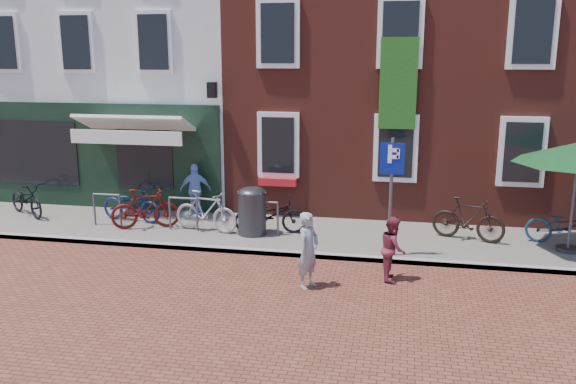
% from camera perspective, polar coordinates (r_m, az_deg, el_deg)
% --- Properties ---
extents(ground, '(80.00, 80.00, 0.00)m').
position_cam_1_polar(ground, '(13.35, -5.64, -5.84)').
color(ground, brown).
extents(sidewalk, '(24.00, 3.00, 0.10)m').
position_cam_1_polar(sidewalk, '(14.49, -0.15, -4.04)').
color(sidewalk, slate).
rests_on(sidewalk, ground).
extents(building_stucco, '(8.00, 8.00, 9.00)m').
position_cam_1_polar(building_stucco, '(20.98, -13.80, 13.20)').
color(building_stucco, silver).
rests_on(building_stucco, ground).
extents(building_brick_mid, '(6.00, 8.00, 10.00)m').
position_cam_1_polar(building_brick_mid, '(19.18, 6.19, 15.04)').
color(building_brick_mid, maroon).
rests_on(building_brick_mid, ground).
extents(building_brick_right, '(6.00, 8.00, 10.00)m').
position_cam_1_polar(building_brick_right, '(19.58, 24.52, 13.94)').
color(building_brick_right, maroon).
rests_on(building_brick_right, ground).
extents(litter_bin, '(0.67, 0.67, 1.23)m').
position_cam_1_polar(litter_bin, '(14.18, -3.45, -1.56)').
color(litter_bin, '#343436').
rests_on(litter_bin, sidewalk).
extents(parking_sign, '(0.50, 0.08, 2.53)m').
position_cam_1_polar(parking_sign, '(12.58, 9.83, 1.33)').
color(parking_sign, '#4C4C4F').
rests_on(parking_sign, sidewalk).
extents(woman, '(0.53, 0.63, 1.46)m').
position_cam_1_polar(woman, '(11.22, 1.96, -5.56)').
color(woman, gray).
rests_on(woman, ground).
extents(boy, '(0.53, 0.65, 1.26)m').
position_cam_1_polar(boy, '(11.80, 9.98, -5.32)').
color(boy, maroon).
rests_on(boy, ground).
extents(cafe_person, '(0.87, 0.53, 1.39)m').
position_cam_1_polar(cafe_person, '(16.03, -8.81, 0.22)').
color(cafe_person, '#89AAE9').
rests_on(cafe_person, sidewalk).
extents(bicycle_0, '(1.77, 1.41, 0.90)m').
position_cam_1_polar(bicycle_0, '(17.32, -23.67, -0.60)').
color(bicycle_0, black).
rests_on(bicycle_0, sidewalk).
extents(bicycle_1, '(1.72, 1.05, 1.00)m').
position_cam_1_polar(bicycle_1, '(15.07, -13.45, -1.56)').
color(bicycle_1, '#550B09').
rests_on(bicycle_1, sidewalk).
extents(bicycle_2, '(1.80, 0.90, 0.90)m').
position_cam_1_polar(bicycle_2, '(15.83, -14.71, -1.12)').
color(bicycle_2, '#13194F').
rests_on(bicycle_2, sidewalk).
extents(bicycle_3, '(1.72, 0.78, 1.00)m').
position_cam_1_polar(bicycle_3, '(14.56, -7.83, -1.83)').
color(bicycle_3, gray).
rests_on(bicycle_3, sidewalk).
extents(bicycle_4, '(1.80, 0.92, 0.90)m').
position_cam_1_polar(bicycle_4, '(14.30, -1.70, -2.19)').
color(bicycle_4, black).
rests_on(bicycle_4, sidewalk).
extents(bicycle_5, '(1.73, 0.97, 1.00)m').
position_cam_1_polar(bicycle_5, '(14.36, 16.81, -2.49)').
color(bicycle_5, black).
rests_on(bicycle_5, sidewalk).
extents(bicycle_6, '(1.81, 1.05, 0.90)m').
position_cam_1_polar(bicycle_6, '(14.74, 25.01, -2.97)').
color(bicycle_6, '#113947').
rests_on(bicycle_6, sidewalk).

